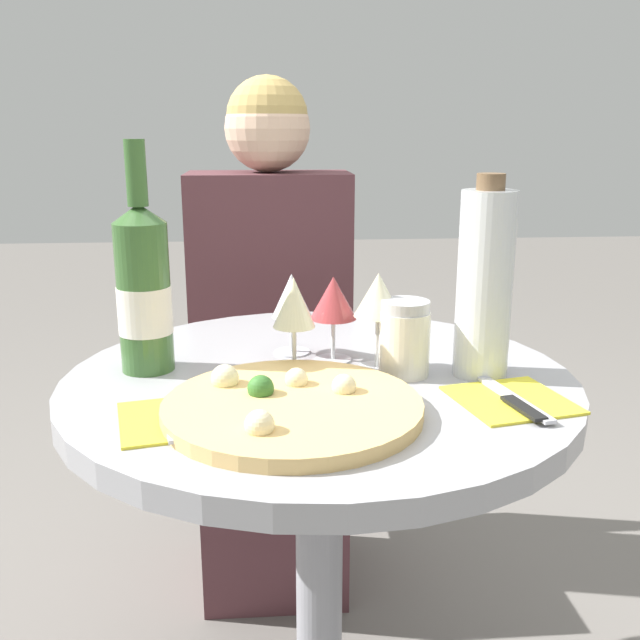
% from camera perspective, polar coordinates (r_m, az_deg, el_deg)
% --- Properties ---
extents(dining_table, '(0.79, 0.79, 0.71)m').
position_cam_1_polar(dining_table, '(1.18, -0.06, -12.16)').
color(dining_table, gray).
rests_on(dining_table, ground_plane).
extents(chair_behind_diner, '(0.36, 0.36, 0.84)m').
position_cam_1_polar(chair_behind_diner, '(1.90, -3.85, -5.22)').
color(chair_behind_diner, silver).
rests_on(chair_behind_diner, ground_plane).
extents(seated_diner, '(0.39, 0.43, 1.20)m').
position_cam_1_polar(seated_diner, '(1.74, -3.87, -2.95)').
color(seated_diner, '#512D33').
rests_on(seated_diner, ground_plane).
extents(pizza_large, '(0.35, 0.35, 0.05)m').
position_cam_1_polar(pizza_large, '(0.96, -2.38, -6.90)').
color(pizza_large, '#DBB26B').
rests_on(pizza_large, dining_table).
extents(wine_bottle, '(0.08, 0.08, 0.36)m').
position_cam_1_polar(wine_bottle, '(1.13, -13.93, 2.42)').
color(wine_bottle, '#38602D').
rests_on(wine_bottle, dining_table).
extents(tall_carafe, '(0.08, 0.08, 0.31)m').
position_cam_1_polar(tall_carafe, '(1.10, 13.04, 2.90)').
color(tall_carafe, silver).
rests_on(tall_carafe, dining_table).
extents(sugar_shaker, '(0.08, 0.08, 0.12)m').
position_cam_1_polar(sugar_shaker, '(1.10, 6.77, -1.47)').
color(sugar_shaker, silver).
rests_on(sugar_shaker, dining_table).
extents(wine_glass_front_left, '(0.07, 0.07, 0.15)m').
position_cam_1_polar(wine_glass_front_left, '(1.10, -2.10, 1.23)').
color(wine_glass_front_left, silver).
rests_on(wine_glass_front_left, dining_table).
extents(wine_glass_back_left, '(0.07, 0.07, 0.14)m').
position_cam_1_polar(wine_glass_back_left, '(1.19, -2.28, 1.80)').
color(wine_glass_back_left, silver).
rests_on(wine_glass_back_left, dining_table).
extents(wine_glass_front_right, '(0.08, 0.08, 0.16)m').
position_cam_1_polar(wine_glass_front_right, '(1.11, 4.68, 1.85)').
color(wine_glass_front_right, silver).
rests_on(wine_glass_front_right, dining_table).
extents(wine_glass_center, '(0.08, 0.08, 0.14)m').
position_cam_1_polar(wine_glass_center, '(1.15, 1.08, 1.64)').
color(wine_glass_center, silver).
rests_on(wine_glass_center, dining_table).
extents(place_setting_left, '(0.18, 0.19, 0.01)m').
position_cam_1_polar(place_setting_left, '(0.96, -11.33, -7.73)').
color(place_setting_left, yellow).
rests_on(place_setting_left, dining_table).
extents(place_setting_right, '(0.18, 0.19, 0.01)m').
position_cam_1_polar(place_setting_right, '(1.04, 15.10, -6.19)').
color(place_setting_right, yellow).
rests_on(place_setting_right, dining_table).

